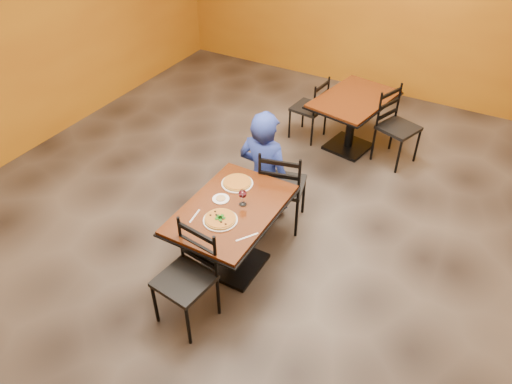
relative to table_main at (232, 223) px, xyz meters
The scene contains 17 objects.
floor 0.75m from the table_main, 90.00° to the left, with size 7.00×8.00×0.01m, color black.
table_main is the anchor object (origin of this frame).
table_second 2.62m from the table_main, 85.14° to the left, with size 0.99×1.29×0.75m.
chair_main_near 0.75m from the table_main, 91.06° to the right, with size 0.43×0.43×0.95m, color black, non-canonical shape.
chair_main_far 0.85m from the table_main, 82.23° to the left, with size 0.44×0.44×0.98m, color black, non-canonical shape.
chair_second_left 2.64m from the table_main, 98.58° to the left, with size 0.39×0.39×0.87m, color black, non-canonical shape.
chair_second_right 2.74m from the table_main, 72.20° to the left, with size 0.43×0.43×0.96m, color black, non-canonical shape.
diner 0.98m from the table_main, 100.42° to the left, with size 0.61×0.40×1.23m, color navy.
plate_main 0.28m from the table_main, 86.56° to the right, with size 0.31×0.31×0.01m, color white.
pizza_main 0.29m from the table_main, 86.56° to the right, with size 0.28×0.28×0.02m, color maroon.
plate_far 0.41m from the table_main, 112.25° to the left, with size 0.31×0.31×0.01m, color white.
pizza_far 0.42m from the table_main, 112.25° to the left, with size 0.28×0.28×0.02m, color gold.
side_plate 0.25m from the table_main, 159.96° to the left, with size 0.16×0.16×0.01m, color white.
dip 0.26m from the table_main, 159.96° to the left, with size 0.09×0.09×0.01m, color tan.
wine_glass 0.31m from the table_main, 51.83° to the left, with size 0.08×0.08×0.18m, color white, non-canonical shape.
fork 0.40m from the table_main, 129.80° to the right, with size 0.01×0.19×0.00m, color silver.
knife 0.47m from the table_main, 39.67° to the right, with size 0.01×0.21×0.00m, color silver.
Camera 1 is at (1.87, -3.35, 3.60)m, focal length 34.04 mm.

